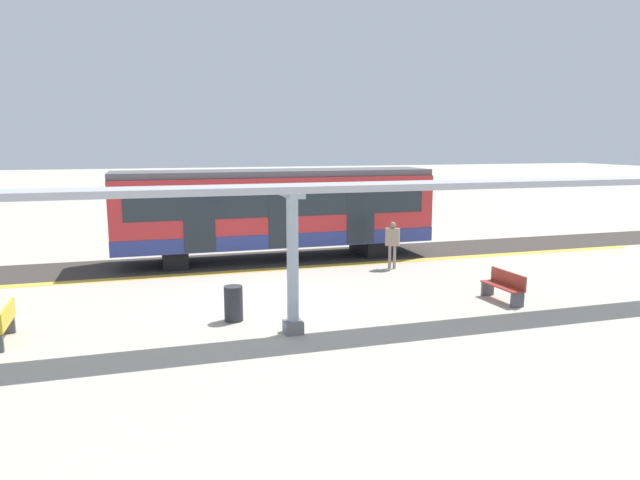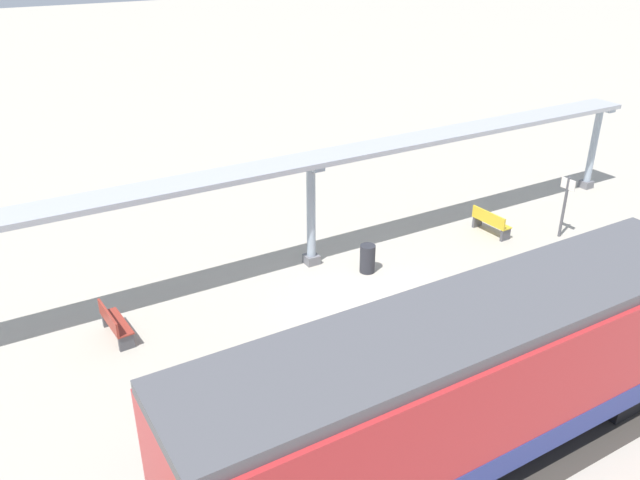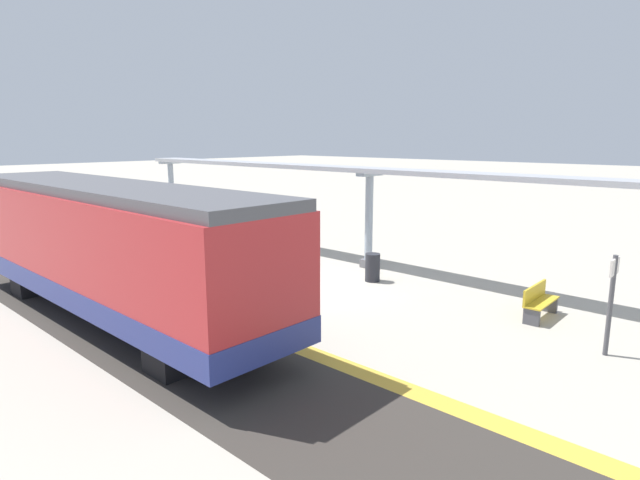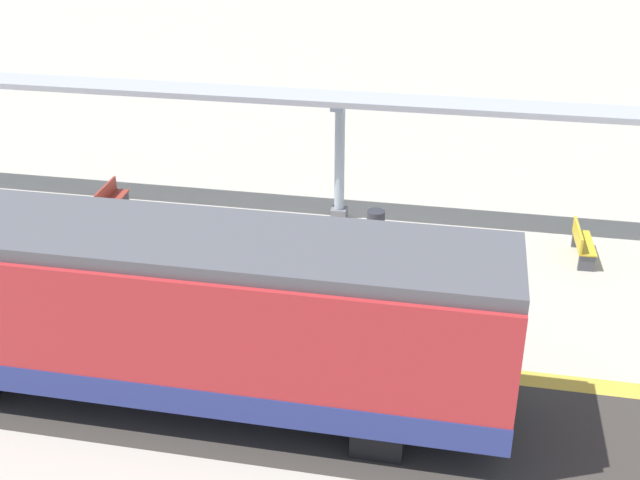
% 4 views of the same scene
% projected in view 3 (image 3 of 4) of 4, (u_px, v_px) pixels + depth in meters
% --- Properties ---
extents(ground_plane, '(176.00, 176.00, 0.00)m').
position_uv_depth(ground_plane, '(306.00, 287.00, 16.30)').
color(ground_plane, '#B1AA9A').
extents(tactile_edge_strip, '(0.52, 33.79, 0.01)m').
position_uv_depth(tactile_edge_strip, '(212.00, 315.00, 13.75)').
color(tactile_edge_strip, gold).
rests_on(tactile_edge_strip, ground).
extents(trackbed, '(3.20, 45.79, 0.01)m').
position_uv_depth(trackbed, '(147.00, 334.00, 12.41)').
color(trackbed, '#38332D').
rests_on(trackbed, ground).
extents(train_near_carriage, '(2.65, 12.15, 3.48)m').
position_uv_depth(train_near_carriage, '(109.00, 249.00, 13.17)').
color(train_near_carriage, red).
rests_on(train_near_carriage, ground).
extents(canopy_pillar_second, '(1.10, 0.44, 3.40)m').
position_uv_depth(canopy_pillar_second, '(369.00, 220.00, 18.48)').
color(canopy_pillar_second, slate).
rests_on(canopy_pillar_second, ground).
extents(canopy_pillar_third, '(1.10, 0.44, 3.40)m').
position_uv_depth(canopy_pillar_third, '(172.00, 194.00, 27.10)').
color(canopy_pillar_third, slate).
rests_on(canopy_pillar_third, ground).
extents(canopy_beam, '(1.20, 26.87, 0.16)m').
position_uv_depth(canopy_beam, '(373.00, 170.00, 18.05)').
color(canopy_beam, '#A8AAB2').
rests_on(canopy_beam, canopy_pillar_nearest).
extents(bench_near_end, '(1.51, 0.49, 0.86)m').
position_uv_depth(bench_near_end, '(539.00, 301.00, 13.47)').
color(bench_near_end, gold).
rests_on(bench_near_end, ground).
extents(bench_mid_platform, '(1.52, 0.53, 0.86)m').
position_uv_depth(bench_mid_platform, '(234.00, 236.00, 22.38)').
color(bench_mid_platform, maroon).
rests_on(bench_mid_platform, ground).
extents(trash_bin, '(0.48, 0.48, 0.91)m').
position_uv_depth(trash_bin, '(373.00, 267.00, 16.92)').
color(trash_bin, '#27282F').
rests_on(trash_bin, ground).
extents(platform_info_sign, '(0.56, 0.10, 2.20)m').
position_uv_depth(platform_info_sign, '(611.00, 296.00, 10.97)').
color(platform_info_sign, '#4C4C51').
rests_on(platform_info_sign, ground).
extents(passenger_waiting_near_edge, '(0.45, 0.54, 1.71)m').
position_uv_depth(passenger_waiting_near_edge, '(144.00, 242.00, 17.85)').
color(passenger_waiting_near_edge, gray).
rests_on(passenger_waiting_near_edge, ground).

